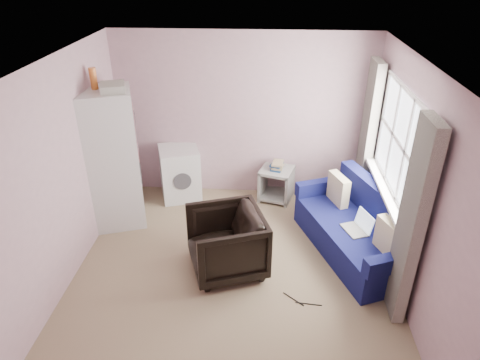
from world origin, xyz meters
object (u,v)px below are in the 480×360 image
object	(u,v)px
armchair	(226,240)
washing_machine	(180,172)
sofa	(359,230)
side_table	(276,181)
fridge	(113,159)

from	to	relation	value
armchair	washing_machine	size ratio (longest dim) A/B	1.06
washing_machine	sofa	world-z (taller)	sofa
armchair	side_table	xyz separation A→B (m)	(0.62, 1.71, -0.13)
armchair	fridge	bearing A→B (deg)	-140.14
washing_machine	side_table	size ratio (longest dim) A/B	1.27
sofa	washing_machine	bearing A→B (deg)	132.77
washing_machine	sofa	distance (m)	2.81
armchair	side_table	world-z (taller)	armchair
armchair	washing_machine	bearing A→B (deg)	-171.48
fridge	sofa	world-z (taller)	fridge
armchair	sofa	xyz separation A→B (m)	(1.65, 0.47, -0.13)
washing_machine	armchair	bearing A→B (deg)	-80.38
armchair	sofa	bearing A→B (deg)	87.19
fridge	washing_machine	size ratio (longest dim) A/B	2.68
side_table	sofa	size ratio (longest dim) A/B	0.31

